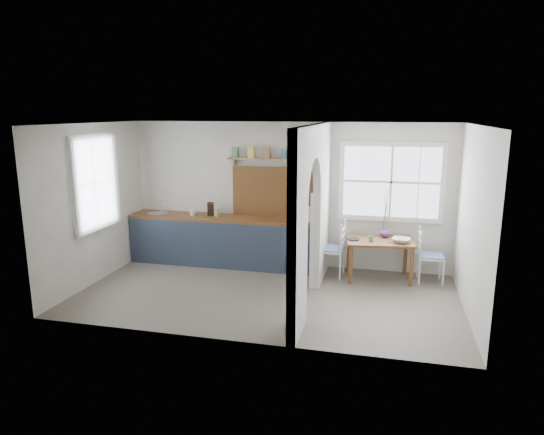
% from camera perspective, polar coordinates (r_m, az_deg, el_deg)
% --- Properties ---
extents(floor, '(5.80, 3.20, 0.01)m').
position_cam_1_polar(floor, '(7.61, -0.65, -9.04)').
color(floor, '#6B6156').
rests_on(floor, ground).
extents(ceiling, '(5.80, 3.20, 0.01)m').
position_cam_1_polar(ceiling, '(7.08, -0.70, 10.94)').
color(ceiling, silver).
rests_on(ceiling, walls).
extents(walls, '(5.81, 3.21, 2.60)m').
position_cam_1_polar(walls, '(7.23, -0.67, 0.59)').
color(walls, silver).
rests_on(walls, floor).
extents(partition, '(0.12, 3.20, 2.60)m').
position_cam_1_polar(partition, '(7.12, 4.91, 1.60)').
color(partition, silver).
rests_on(partition, floor).
extents(kitchen_window, '(0.10, 1.16, 1.50)m').
position_cam_1_polar(kitchen_window, '(8.34, -20.21, 3.85)').
color(kitchen_window, white).
rests_on(kitchen_window, walls).
extents(nook_window, '(1.76, 0.10, 1.30)m').
position_cam_1_polar(nook_window, '(8.51, 13.83, 4.07)').
color(nook_window, white).
rests_on(nook_window, walls).
extents(counter, '(3.50, 0.60, 0.90)m').
position_cam_1_polar(counter, '(8.98, -5.59, -2.65)').
color(counter, brown).
rests_on(counter, floor).
extents(sink, '(0.40, 0.40, 0.02)m').
position_cam_1_polar(sink, '(9.36, -13.25, 0.42)').
color(sink, '#BCBDC0').
rests_on(sink, counter).
extents(backsplash, '(1.65, 0.03, 0.90)m').
position_cam_1_polar(backsplash, '(8.78, 0.54, 3.03)').
color(backsplash, brown).
rests_on(backsplash, walls).
extents(shelf, '(1.75, 0.20, 0.21)m').
position_cam_1_polar(shelf, '(8.61, 0.42, 7.19)').
color(shelf, '#AB814C').
rests_on(shelf, walls).
extents(pendant_lamp, '(0.26, 0.26, 0.16)m').
position_cam_1_polar(pendant_lamp, '(8.22, 2.31, 6.11)').
color(pendant_lamp, beige).
rests_on(pendant_lamp, ceiling).
extents(utensil_rail, '(0.02, 0.50, 0.02)m').
position_cam_1_polar(utensil_rail, '(7.96, 5.18, 2.73)').
color(utensil_rail, '#BCBDC0').
rests_on(utensil_rail, partition).
extents(dining_table, '(1.17, 0.86, 0.68)m').
position_cam_1_polar(dining_table, '(8.38, 12.47, -4.84)').
color(dining_table, brown).
rests_on(dining_table, floor).
extents(chair_left, '(0.47, 0.47, 0.96)m').
position_cam_1_polar(chair_left, '(8.37, 6.94, -3.64)').
color(chair_left, silver).
rests_on(chair_left, floor).
extents(chair_right, '(0.43, 0.43, 0.90)m').
position_cam_1_polar(chair_right, '(8.44, 18.20, -4.26)').
color(chair_right, silver).
rests_on(chair_right, floor).
extents(kettle, '(0.25, 0.22, 0.25)m').
position_cam_1_polar(kettle, '(8.46, 4.60, 0.40)').
color(kettle, white).
rests_on(kettle, counter).
extents(mug_a, '(0.13, 0.13, 0.11)m').
position_cam_1_polar(mug_a, '(9.01, -9.35, 0.56)').
color(mug_a, white).
rests_on(mug_a, counter).
extents(mug_b, '(0.13, 0.13, 0.09)m').
position_cam_1_polar(mug_b, '(9.13, -9.06, 0.66)').
color(mug_b, silver).
rests_on(mug_b, counter).
extents(knife_block, '(0.15, 0.18, 0.24)m').
position_cam_1_polar(knife_block, '(8.98, -7.24, 1.00)').
color(knife_block, black).
rests_on(knife_block, counter).
extents(jar, '(0.10, 0.10, 0.14)m').
position_cam_1_polar(jar, '(8.90, -6.51, 0.59)').
color(jar, tan).
rests_on(jar, counter).
extents(towel_magenta, '(0.02, 0.03, 0.58)m').
position_cam_1_polar(towel_magenta, '(8.30, 4.88, -5.21)').
color(towel_magenta, '#B72B62').
rests_on(towel_magenta, counter).
extents(towel_orange, '(0.02, 0.03, 0.44)m').
position_cam_1_polar(towel_orange, '(8.27, 4.84, -5.45)').
color(towel_orange, orange).
rests_on(towel_orange, counter).
extents(bowl, '(0.34, 0.34, 0.07)m').
position_cam_1_polar(bowl, '(8.21, 14.94, -2.59)').
color(bowl, silver).
rests_on(bowl, dining_table).
extents(table_cup, '(0.13, 0.13, 0.09)m').
position_cam_1_polar(table_cup, '(8.17, 11.59, -2.41)').
color(table_cup, '#5E9E5B').
rests_on(table_cup, dining_table).
extents(plate, '(0.23, 0.23, 0.02)m').
position_cam_1_polar(plate, '(8.21, 9.58, -2.54)').
color(plate, black).
rests_on(plate, dining_table).
extents(vase, '(0.19, 0.19, 0.17)m').
position_cam_1_polar(vase, '(8.45, 13.14, -1.72)').
color(vase, '#542F6C').
rests_on(vase, dining_table).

